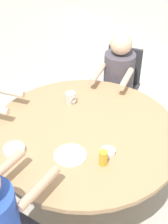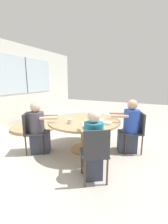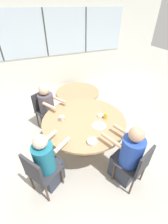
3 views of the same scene
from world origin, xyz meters
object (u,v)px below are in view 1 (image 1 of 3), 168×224
object	(u,v)px
coffee_mug	(71,98)
bowl_white_shallow	(14,150)
chair_for_man_blue_shirt	(121,79)
juice_glass	(103,158)
person_man_blue_shirt	(117,88)
bowl_cereal	(108,152)

from	to	relation	value
coffee_mug	bowl_white_shallow	xyz separation A→B (m)	(0.28, -0.71, -0.03)
chair_for_man_blue_shirt	juice_glass	size ratio (longest dim) A/B	7.37
chair_for_man_blue_shirt	person_man_blue_shirt	world-z (taller)	person_man_blue_shirt
person_man_blue_shirt	coffee_mug	xyz separation A→B (m)	(0.14, -0.71, 0.24)
coffee_mug	bowl_white_shallow	distance (m)	0.77
chair_for_man_blue_shirt	coffee_mug	size ratio (longest dim) A/B	8.84
coffee_mug	bowl_cereal	xyz separation A→B (m)	(0.71, -0.16, -0.03)
chair_for_man_blue_shirt	juice_glass	distance (m)	1.50
person_man_blue_shirt	coffee_mug	bearing A→B (deg)	69.25
juice_glass	bowl_white_shallow	bearing A→B (deg)	-136.86
juice_glass	bowl_white_shallow	distance (m)	0.67
bowl_white_shallow	coffee_mug	bearing A→B (deg)	111.56
chair_for_man_blue_shirt	juice_glass	world-z (taller)	chair_for_man_blue_shirt
person_man_blue_shirt	juice_glass	distance (m)	1.34
bowl_cereal	chair_for_man_blue_shirt	bearing A→B (deg)	133.01
chair_for_man_blue_shirt	coffee_mug	xyz separation A→B (m)	(0.23, -0.85, 0.22)
coffee_mug	bowl_white_shallow	bearing A→B (deg)	-68.44
chair_for_man_blue_shirt	bowl_cereal	world-z (taller)	chair_for_man_blue_shirt
bowl_white_shallow	chair_for_man_blue_shirt	bearing A→B (deg)	108.02
person_man_blue_shirt	bowl_cereal	world-z (taller)	person_man_blue_shirt
juice_glass	bowl_cereal	size ratio (longest dim) A/B	1.07
person_man_blue_shirt	chair_for_man_blue_shirt	bearing A→B (deg)	-90.00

